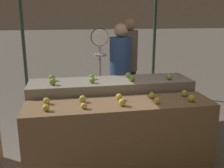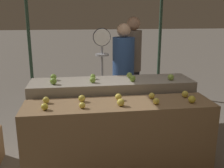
# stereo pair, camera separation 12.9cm
# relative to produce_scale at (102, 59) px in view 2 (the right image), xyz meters

# --- Properties ---
(display_counter_front) EXTENTS (2.20, 0.55, 0.88)m
(display_counter_front) POSITION_rel_produce_scale_xyz_m (0.08, -1.12, -0.77)
(display_counter_front) COLOR olive
(display_counter_front) RESTS_ON ground_plane
(display_counter_back) EXTENTS (2.20, 0.55, 1.00)m
(display_counter_back) POSITION_rel_produce_scale_xyz_m (0.08, -0.52, -0.71)
(display_counter_back) COLOR gray
(display_counter_back) RESTS_ON ground_plane
(apple_front_0) EXTENTS (0.08, 0.08, 0.08)m
(apple_front_0) POSITION_rel_produce_scale_xyz_m (-0.75, -1.23, -0.29)
(apple_front_0) COLOR gold
(apple_front_0) RESTS_ON display_counter_front
(apple_front_1) EXTENTS (0.07, 0.07, 0.07)m
(apple_front_1) POSITION_rel_produce_scale_xyz_m (-0.35, -1.23, -0.30)
(apple_front_1) COLOR yellow
(apple_front_1) RESTS_ON display_counter_front
(apple_front_2) EXTENTS (0.09, 0.09, 0.09)m
(apple_front_2) POSITION_rel_produce_scale_xyz_m (0.08, -1.22, -0.29)
(apple_front_2) COLOR yellow
(apple_front_2) RESTS_ON display_counter_front
(apple_front_3) EXTENTS (0.07, 0.07, 0.07)m
(apple_front_3) POSITION_rel_produce_scale_xyz_m (0.49, -1.22, -0.30)
(apple_front_3) COLOR yellow
(apple_front_3) RESTS_ON display_counter_front
(apple_front_4) EXTENTS (0.08, 0.08, 0.08)m
(apple_front_4) POSITION_rel_produce_scale_xyz_m (0.91, -1.22, -0.29)
(apple_front_4) COLOR gold
(apple_front_4) RESTS_ON display_counter_front
(apple_front_5) EXTENTS (0.08, 0.08, 0.08)m
(apple_front_5) POSITION_rel_produce_scale_xyz_m (-0.76, -1.00, -0.29)
(apple_front_5) COLOR gold
(apple_front_5) RESTS_ON display_counter_front
(apple_front_6) EXTENTS (0.08, 0.08, 0.08)m
(apple_front_6) POSITION_rel_produce_scale_xyz_m (-0.35, -1.01, -0.29)
(apple_front_6) COLOR gold
(apple_front_6) RESTS_ON display_counter_front
(apple_front_7) EXTENTS (0.08, 0.08, 0.08)m
(apple_front_7) POSITION_rel_produce_scale_xyz_m (0.09, -1.01, -0.29)
(apple_front_7) COLOR yellow
(apple_front_7) RESTS_ON display_counter_front
(apple_front_8) EXTENTS (0.07, 0.07, 0.07)m
(apple_front_8) POSITION_rel_produce_scale_xyz_m (0.50, -1.01, -0.30)
(apple_front_8) COLOR yellow
(apple_front_8) RESTS_ON display_counter_front
(apple_front_9) EXTENTS (0.08, 0.08, 0.08)m
(apple_front_9) POSITION_rel_produce_scale_xyz_m (0.92, -1.01, -0.29)
(apple_front_9) COLOR gold
(apple_front_9) RESTS_ON display_counter_front
(apple_back_0) EXTENTS (0.09, 0.09, 0.09)m
(apple_back_0) POSITION_rel_produce_scale_xyz_m (-0.69, -0.63, -0.17)
(apple_back_0) COLOR #7AA338
(apple_back_0) RESTS_ON display_counter_back
(apple_back_1) EXTENTS (0.08, 0.08, 0.08)m
(apple_back_1) POSITION_rel_produce_scale_xyz_m (-0.19, -0.62, -0.17)
(apple_back_1) COLOR #84AD3D
(apple_back_1) RESTS_ON display_counter_back
(apple_back_2) EXTENTS (0.08, 0.08, 0.08)m
(apple_back_2) POSITION_rel_produce_scale_xyz_m (0.34, -0.63, -0.17)
(apple_back_2) COLOR #7AA338
(apple_back_2) RESTS_ON display_counter_back
(apple_back_3) EXTENTS (0.08, 0.08, 0.08)m
(apple_back_3) POSITION_rel_produce_scale_xyz_m (0.87, -0.63, -0.17)
(apple_back_3) COLOR #8EB247
(apple_back_3) RESTS_ON display_counter_back
(apple_back_4) EXTENTS (0.08, 0.08, 0.08)m
(apple_back_4) POSITION_rel_produce_scale_xyz_m (-0.71, -0.40, -0.17)
(apple_back_4) COLOR #7AA338
(apple_back_4) RESTS_ON display_counter_back
(apple_back_5) EXTENTS (0.07, 0.07, 0.07)m
(apple_back_5) POSITION_rel_produce_scale_xyz_m (-0.17, -0.42, -0.17)
(apple_back_5) COLOR #7AA338
(apple_back_5) RESTS_ON display_counter_back
(apple_back_6) EXTENTS (0.08, 0.08, 0.08)m
(apple_back_6) POSITION_rel_produce_scale_xyz_m (0.34, -0.42, -0.17)
(apple_back_6) COLOR #8EB247
(apple_back_6) RESTS_ON display_counter_back
(produce_scale) EXTENTS (0.27, 0.20, 1.67)m
(produce_scale) POSITION_rel_produce_scale_xyz_m (0.00, 0.00, 0.00)
(produce_scale) COLOR #99999E
(produce_scale) RESTS_ON ground_plane
(person_vendor_at_scale) EXTENTS (0.45, 0.45, 1.72)m
(person_vendor_at_scale) POSITION_rel_produce_scale_xyz_m (0.40, 0.35, -0.21)
(person_vendor_at_scale) COLOR #2D2D38
(person_vendor_at_scale) RESTS_ON ground_plane
(person_customer_left) EXTENTS (0.31, 0.31, 1.83)m
(person_customer_left) POSITION_rel_produce_scale_xyz_m (0.65, 0.74, -0.12)
(person_customer_left) COLOR #2D2D38
(person_customer_left) RESTS_ON ground_plane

